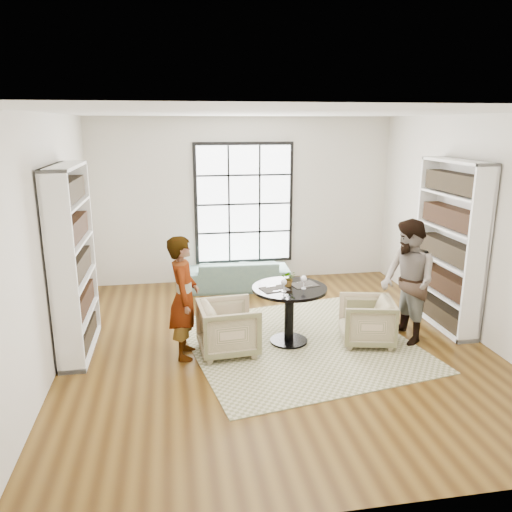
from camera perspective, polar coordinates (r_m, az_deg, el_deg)
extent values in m
plane|color=brown|center=(6.80, 2.38, -10.11)|extent=(6.00, 6.00, 0.00)
plane|color=silver|center=(9.22, -1.41, 6.33)|extent=(5.50, 0.00, 5.50)
plane|color=silver|center=(6.35, -22.55, 1.24)|extent=(0.00, 6.00, 6.00)
plane|color=silver|center=(7.39, 23.88, 2.90)|extent=(0.00, 6.00, 6.00)
plane|color=silver|center=(3.57, 12.76, -8.14)|extent=(5.50, 0.00, 5.50)
plane|color=white|center=(6.17, 2.68, 16.05)|extent=(6.00, 6.00, 0.00)
cube|color=black|center=(9.21, -1.39, 6.00)|extent=(1.82, 0.06, 2.22)
cube|color=white|center=(9.17, -1.35, 5.97)|extent=(1.70, 0.02, 2.10)
cube|color=tan|center=(6.86, 5.05, -9.87)|extent=(3.32, 3.32, 0.01)
cylinder|color=black|center=(6.87, 3.75, -9.67)|extent=(0.51, 0.51, 0.04)
cylinder|color=black|center=(6.73, 3.80, -6.84)|extent=(0.13, 0.13, 0.71)
cylinder|color=black|center=(6.60, 3.86, -3.74)|extent=(0.99, 0.99, 0.04)
imported|color=gray|center=(8.94, -2.10, -2.08)|extent=(1.85, 0.79, 0.53)
imported|color=tan|center=(6.47, -3.17, -8.20)|extent=(0.80, 0.78, 0.68)
imported|color=tan|center=(6.90, 12.51, -7.26)|extent=(0.82, 0.81, 0.63)
imported|color=gray|center=(6.28, -8.24, -4.72)|extent=(0.43, 0.61, 1.57)
imported|color=gray|center=(6.95, 16.97, -2.84)|extent=(0.70, 0.86, 1.67)
cube|color=#282723|center=(6.50, 2.12, -3.79)|extent=(0.40, 0.34, 0.01)
cube|color=#282723|center=(6.70, 5.51, -3.27)|extent=(0.40, 0.34, 0.01)
cylinder|color=silver|center=(6.41, 3.20, -4.07)|extent=(0.06, 0.06, 0.01)
cylinder|color=silver|center=(6.40, 3.20, -3.65)|extent=(0.01, 0.01, 0.10)
sphere|color=maroon|center=(6.37, 3.21, -3.01)|extent=(0.08, 0.08, 0.08)
ellipsoid|color=white|center=(6.37, 3.21, -3.01)|extent=(0.08, 0.08, 0.09)
cylinder|color=silver|center=(6.55, 5.46, -3.71)|extent=(0.07, 0.07, 0.01)
cylinder|color=silver|center=(6.53, 5.47, -3.28)|extent=(0.01, 0.01, 0.10)
sphere|color=maroon|center=(6.51, 5.49, -2.62)|extent=(0.08, 0.08, 0.08)
ellipsoid|color=white|center=(6.51, 5.49, -2.62)|extent=(0.08, 0.08, 0.09)
imported|color=gray|center=(6.61, 3.76, -2.55)|extent=(0.23, 0.21, 0.22)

